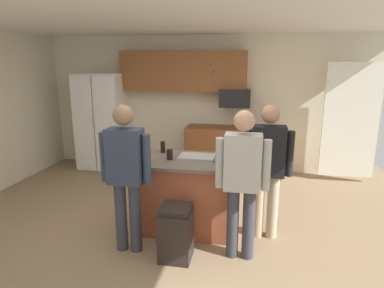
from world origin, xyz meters
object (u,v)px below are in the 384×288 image
microwave_over_range (235,98)px  tumbler_amber (170,154)px  person_elder_center (126,170)px  person_host_foreground (268,164)px  trash_bin (176,233)px  serving_tray (197,157)px  glass_stout_tall (163,147)px  refrigerator (103,122)px  kitchen_island (188,194)px  person_guest_right (242,176)px  glass_dark_ale (148,156)px

microwave_over_range → tumbler_amber: microwave_over_range is taller
tumbler_amber → person_elder_center: bearing=-120.6°
person_host_foreground → trash_bin: person_host_foreground is taller
microwave_over_range → tumbler_amber: (-0.64, -2.39, -0.46)m
microwave_over_range → serving_tray: (-0.31, -2.31, -0.50)m
glass_stout_tall → microwave_over_range: bearing=68.9°
refrigerator → kitchen_island: size_ratio=1.53×
person_elder_center → trash_bin: 0.87m
serving_tray → trash_bin: serving_tray is taller
glass_stout_tall → serving_tray: 0.55m
person_guest_right → glass_stout_tall: (-1.08, 0.79, 0.07)m
kitchen_island → serving_tray: size_ratio=2.82×
person_host_foreground → person_elder_center: bearing=22.9°
refrigerator → trash_bin: bearing=-53.1°
tumbler_amber → serving_tray: size_ratio=0.28×
person_guest_right → serving_tray: size_ratio=3.71×
person_guest_right → glass_stout_tall: 1.34m
person_guest_right → serving_tray: bearing=-6.7°
trash_bin → glass_dark_ale: bearing=134.9°
refrigerator → kitchen_island: refrigerator is taller
tumbler_amber → glass_dark_ale: glass_dark_ale is taller
glass_dark_ale → trash_bin: 0.95m
microwave_over_range → trash_bin: microwave_over_range is taller
refrigerator → glass_dark_ale: size_ratio=11.19×
person_guest_right → kitchen_island: bearing=-0.0°
tumbler_amber → trash_bin: bearing=-70.8°
refrigerator → person_host_foreground: refrigerator is taller
refrigerator → person_host_foreground: 3.87m
person_elder_center → tumbler_amber: 0.67m
person_guest_right → trash_bin: bearing=50.7°
person_guest_right → glass_stout_tall: bearing=1.4°
person_elder_center → person_host_foreground: size_ratio=1.02×
person_elder_center → glass_dark_ale: bearing=23.1°
kitchen_island → person_elder_center: 0.97m
tumbler_amber → glass_stout_tall: (-0.17, 0.30, 0.01)m
person_elder_center → person_host_foreground: person_elder_center is taller
person_host_foreground → glass_stout_tall: (-1.35, 0.28, 0.07)m
trash_bin → kitchen_island: bearing=91.0°
microwave_over_range → glass_stout_tall: (-0.81, -2.09, -0.45)m
person_host_foreground → glass_stout_tall: size_ratio=10.96×
tumbler_amber → refrigerator: bearing=130.9°
refrigerator → serving_tray: size_ratio=4.29×
serving_tray → microwave_over_range: bearing=82.4°
serving_tray → trash_bin: 0.98m
glass_stout_tall → trash_bin: (0.40, -0.95, -0.70)m
kitchen_island → person_host_foreground: (0.97, -0.03, 0.47)m
person_host_foreground → tumbler_amber: size_ratio=13.06×
person_elder_center → glass_stout_tall: 0.90m
kitchen_island → tumbler_amber: tumbler_amber is taller
person_host_foreground → glass_stout_tall: person_host_foreground is taller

